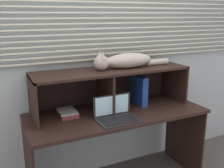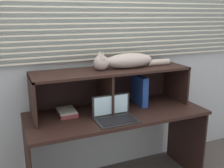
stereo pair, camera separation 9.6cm
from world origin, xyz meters
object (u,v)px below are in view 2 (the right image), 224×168
at_px(cat, 125,61).
at_px(binder_upright, 140,90).
at_px(laptop, 115,115).
at_px(book_stack, 67,112).

height_order(cat, binder_upright, cat).
height_order(laptop, book_stack, laptop).
relative_size(cat, laptop, 2.26).
bearing_deg(cat, laptop, -130.38).
distance_m(cat, laptop, 0.54).
relative_size(cat, binder_upright, 2.75).
distance_m(cat, binder_upright, 0.35).
relative_size(binder_upright, book_stack, 1.35).
relative_size(laptop, binder_upright, 1.22).
relative_size(cat, book_stack, 3.71).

